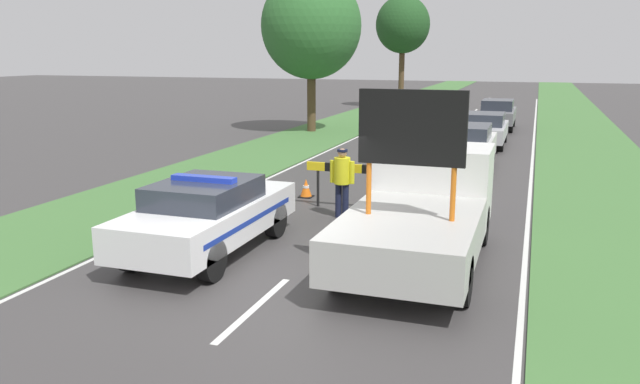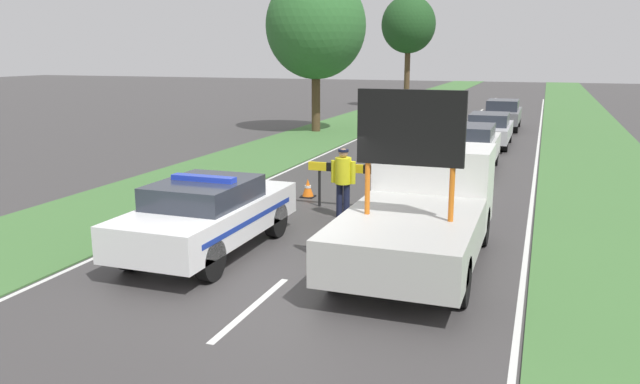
{
  "view_description": "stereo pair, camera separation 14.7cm",
  "coord_description": "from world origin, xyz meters",
  "px_view_note": "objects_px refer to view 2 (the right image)",
  "views": [
    {
      "loc": [
        3.91,
        -9.32,
        3.87
      ],
      "look_at": [
        -0.13,
        2.39,
        1.1
      ],
      "focal_mm": 35.0,
      "sensor_mm": 36.0,
      "label": 1
    },
    {
      "loc": [
        4.05,
        -9.27,
        3.87
      ],
      "look_at": [
        -0.13,
        2.39,
        1.1
      ],
      "focal_mm": 35.0,
      "sensor_mm": 36.0,
      "label": 2
    }
  ],
  "objects_px": {
    "traffic_cone_near_police": "(397,204)",
    "roadside_tree_near_left": "(408,25)",
    "police_car": "(208,214)",
    "roadside_tree_near_right": "(316,26)",
    "road_barrier": "(363,173)",
    "queued_car_van_white": "(469,147)",
    "queued_car_sedan_silver": "(489,129)",
    "queued_car_suv_grey": "(502,114)",
    "pedestrian_civilian": "(393,183)",
    "traffic_cone_centre_front": "(308,188)",
    "work_truck": "(421,209)",
    "police_officer": "(343,177)"
  },
  "relations": [
    {
      "from": "police_officer",
      "to": "queued_car_suv_grey",
      "type": "xyz_separation_m",
      "value": [
        2.36,
        19.67,
        -0.19
      ]
    },
    {
      "from": "pedestrian_civilian",
      "to": "queued_car_van_white",
      "type": "bearing_deg",
      "value": 70.44
    },
    {
      "from": "traffic_cone_centre_front",
      "to": "roadside_tree_near_left",
      "type": "bearing_deg",
      "value": 96.82
    },
    {
      "from": "road_barrier",
      "to": "queued_car_sedan_silver",
      "type": "xyz_separation_m",
      "value": [
        1.99,
        12.39,
        -0.23
      ]
    },
    {
      "from": "police_car",
      "to": "pedestrian_civilian",
      "type": "height_order",
      "value": "pedestrian_civilian"
    },
    {
      "from": "work_truck",
      "to": "pedestrian_civilian",
      "type": "height_order",
      "value": "work_truck"
    },
    {
      "from": "work_truck",
      "to": "traffic_cone_near_police",
      "type": "xyz_separation_m",
      "value": [
        -1.19,
        3.27,
        -0.76
      ]
    },
    {
      "from": "traffic_cone_near_police",
      "to": "police_car",
      "type": "bearing_deg",
      "value": -123.85
    },
    {
      "from": "work_truck",
      "to": "queued_car_van_white",
      "type": "xyz_separation_m",
      "value": [
        -0.23,
        9.57,
        -0.19
      ]
    },
    {
      "from": "traffic_cone_near_police",
      "to": "roadside_tree_near_left",
      "type": "relative_size",
      "value": 0.06
    },
    {
      "from": "traffic_cone_near_police",
      "to": "traffic_cone_centre_front",
      "type": "height_order",
      "value": "traffic_cone_centre_front"
    },
    {
      "from": "pedestrian_civilian",
      "to": "traffic_cone_near_police",
      "type": "relative_size",
      "value": 3.26
    },
    {
      "from": "work_truck",
      "to": "roadside_tree_near_left",
      "type": "xyz_separation_m",
      "value": [
        -7.38,
        33.35,
        4.77
      ]
    },
    {
      "from": "work_truck",
      "to": "roadside_tree_near_left",
      "type": "distance_m",
      "value": 34.49
    },
    {
      "from": "traffic_cone_centre_front",
      "to": "roadside_tree_near_left",
      "type": "distance_m",
      "value": 29.84
    },
    {
      "from": "roadside_tree_near_left",
      "to": "road_barrier",
      "type": "bearing_deg",
      "value": -79.98
    },
    {
      "from": "police_car",
      "to": "queued_car_sedan_silver",
      "type": "height_order",
      "value": "police_car"
    },
    {
      "from": "police_car",
      "to": "queued_car_sedan_silver",
      "type": "xyz_separation_m",
      "value": [
        3.93,
        16.69,
        -0.05
      ]
    },
    {
      "from": "work_truck",
      "to": "road_barrier",
      "type": "bearing_deg",
      "value": -54.68
    },
    {
      "from": "work_truck",
      "to": "traffic_cone_near_police",
      "type": "bearing_deg",
      "value": -66.5
    },
    {
      "from": "queued_car_sedan_silver",
      "to": "road_barrier",
      "type": "bearing_deg",
      "value": 80.9
    },
    {
      "from": "traffic_cone_near_police",
      "to": "queued_car_suv_grey",
      "type": "relative_size",
      "value": 0.11
    },
    {
      "from": "work_truck",
      "to": "queued_car_van_white",
      "type": "distance_m",
      "value": 9.57
    },
    {
      "from": "police_officer",
      "to": "traffic_cone_centre_front",
      "type": "bearing_deg",
      "value": -78.26
    },
    {
      "from": "pedestrian_civilian",
      "to": "work_truck",
      "type": "bearing_deg",
      "value": -78.06
    },
    {
      "from": "work_truck",
      "to": "pedestrian_civilian",
      "type": "distance_m",
      "value": 2.73
    },
    {
      "from": "road_barrier",
      "to": "traffic_cone_near_police",
      "type": "height_order",
      "value": "road_barrier"
    },
    {
      "from": "roadside_tree_near_right",
      "to": "queued_car_sedan_silver",
      "type": "bearing_deg",
      "value": -14.46
    },
    {
      "from": "traffic_cone_near_police",
      "to": "queued_car_suv_grey",
      "type": "distance_m",
      "value": 18.92
    },
    {
      "from": "road_barrier",
      "to": "pedestrian_civilian",
      "type": "height_order",
      "value": "pedestrian_civilian"
    },
    {
      "from": "traffic_cone_centre_front",
      "to": "queued_car_van_white",
      "type": "xyz_separation_m",
      "value": [
        3.67,
        5.34,
        0.56
      ]
    },
    {
      "from": "traffic_cone_centre_front",
      "to": "queued_car_sedan_silver",
      "type": "height_order",
      "value": "queued_car_sedan_silver"
    },
    {
      "from": "road_barrier",
      "to": "queued_car_van_white",
      "type": "bearing_deg",
      "value": 74.48
    },
    {
      "from": "police_officer",
      "to": "traffic_cone_centre_front",
      "type": "relative_size",
      "value": 3.29
    },
    {
      "from": "work_truck",
      "to": "pedestrian_civilian",
      "type": "xyz_separation_m",
      "value": [
        -1.12,
        2.49,
        -0.07
      ]
    },
    {
      "from": "pedestrian_civilian",
      "to": "queued_car_suv_grey",
      "type": "distance_m",
      "value": 19.68
    },
    {
      "from": "police_officer",
      "to": "roadside_tree_near_left",
      "type": "height_order",
      "value": "roadside_tree_near_left"
    },
    {
      "from": "queued_car_sedan_silver",
      "to": "roadside_tree_near_left",
      "type": "distance_m",
      "value": 19.71
    },
    {
      "from": "queued_car_suv_grey",
      "to": "roadside_tree_near_right",
      "type": "relative_size",
      "value": 0.59
    },
    {
      "from": "police_car",
      "to": "traffic_cone_centre_front",
      "type": "relative_size",
      "value": 9.09
    },
    {
      "from": "roadside_tree_near_left",
      "to": "work_truck",
      "type": "bearing_deg",
      "value": -77.52
    },
    {
      "from": "work_truck",
      "to": "traffic_cone_near_police",
      "type": "distance_m",
      "value": 3.56
    },
    {
      "from": "police_car",
      "to": "roadside_tree_near_right",
      "type": "distance_m",
      "value": 19.95
    },
    {
      "from": "roadside_tree_near_left",
      "to": "traffic_cone_centre_front",
      "type": "bearing_deg",
      "value": -83.18
    },
    {
      "from": "traffic_cone_near_police",
      "to": "queued_car_van_white",
      "type": "bearing_deg",
      "value": 81.28
    },
    {
      "from": "queued_car_van_white",
      "to": "police_car",
      "type": "bearing_deg",
      "value": 70.16
    },
    {
      "from": "road_barrier",
      "to": "queued_car_sedan_silver",
      "type": "relative_size",
      "value": 0.66
    },
    {
      "from": "queued_car_sedan_silver",
      "to": "police_car",
      "type": "bearing_deg",
      "value": 76.76
    },
    {
      "from": "queued_car_sedan_silver",
      "to": "queued_car_van_white",
      "type": "bearing_deg",
      "value": 88.79
    },
    {
      "from": "traffic_cone_near_police",
      "to": "roadside_tree_near_right",
      "type": "distance_m",
      "value": 17.2
    }
  ]
}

